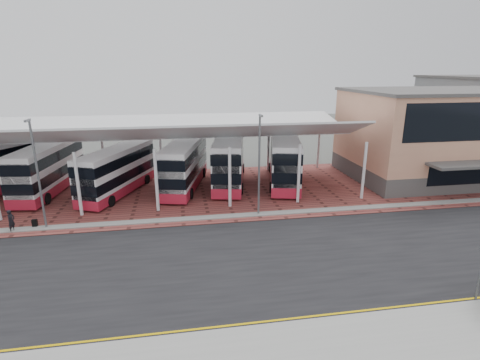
{
  "coord_description": "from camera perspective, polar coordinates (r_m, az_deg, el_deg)",
  "views": [
    {
      "loc": [
        -4.14,
        -21.1,
        11.42
      ],
      "look_at": [
        0.67,
        7.37,
        2.69
      ],
      "focal_mm": 28.0,
      "sensor_mm": 36.0,
      "label": 1
    }
  ],
  "objects": [
    {
      "name": "road",
      "position": [
        23.49,
        1.83,
        -12.25
      ],
      "size": [
        120.0,
        14.0,
        0.02
      ],
      "primitive_type": "cube",
      "color": "black",
      "rests_on": "ground"
    },
    {
      "name": "suitcase",
      "position": [
        31.66,
        -28.8,
        -5.81
      ],
      "size": [
        0.35,
        0.25,
        0.61
      ],
      "primitive_type": "cube",
      "color": "black",
      "rests_on": "forecourt"
    },
    {
      "name": "bus_2",
      "position": [
        36.4,
        -18.17,
        1.25
      ],
      "size": [
        6.18,
        10.43,
        4.25
      ],
      "rotation": [
        0.0,
        0.0,
        -0.4
      ],
      "color": "white",
      "rests_on": "forecourt"
    },
    {
      "name": "yellow_line_near",
      "position": [
        18.6,
        5.73,
        -21.05
      ],
      "size": [
        120.0,
        0.12,
        0.01
      ],
      "primitive_type": "cube",
      "color": "#D8AB00",
      "rests_on": "road"
    },
    {
      "name": "lamp_west",
      "position": [
        29.94,
        -28.5,
        1.11
      ],
      "size": [
        0.16,
        0.9,
        8.07
      ],
      "color": "slate",
      "rests_on": "ground"
    },
    {
      "name": "canopy",
      "position": [
        35.54,
        -12.58,
        7.32
      ],
      "size": [
        37.0,
        11.63,
        7.07
      ],
      "color": "white",
      "rests_on": "ground"
    },
    {
      "name": "bus_4",
      "position": [
        37.83,
        -1.63,
        3.07
      ],
      "size": [
        4.83,
        11.86,
        4.77
      ],
      "rotation": [
        0.0,
        0.0,
        -0.19
      ],
      "color": "white",
      "rests_on": "forecourt"
    },
    {
      "name": "sidewalk",
      "position": [
        17.11,
        7.65,
        -24.93
      ],
      "size": [
        120.0,
        4.0,
        0.14
      ],
      "primitive_type": "cube",
      "color": "gray",
      "rests_on": "ground"
    },
    {
      "name": "ground",
      "position": [
        24.35,
        1.35,
        -11.15
      ],
      "size": [
        140.0,
        140.0,
        0.0
      ],
      "primitive_type": "plane",
      "color": "#4A4C48"
    },
    {
      "name": "north_kerb",
      "position": [
        29.86,
        -0.91,
        -5.52
      ],
      "size": [
        120.0,
        0.8,
        0.14
      ],
      "primitive_type": "cube",
      "color": "gray",
      "rests_on": "ground"
    },
    {
      "name": "yellow_line_far",
      "position": [
        18.83,
        5.47,
        -20.51
      ],
      "size": [
        120.0,
        0.12,
        0.01
      ],
      "primitive_type": "cube",
      "color": "#D8AB00",
      "rests_on": "road"
    },
    {
      "name": "bus_1",
      "position": [
        39.38,
        -27.21,
        1.54
      ],
      "size": [
        4.0,
        11.16,
        4.5
      ],
      "rotation": [
        0.0,
        0.0,
        -0.14
      ],
      "color": "white",
      "rests_on": "forecourt"
    },
    {
      "name": "pedestrian",
      "position": [
        31.47,
        -31.5,
        -5.34
      ],
      "size": [
        0.56,
        0.69,
        1.65
      ],
      "primitive_type": "imported",
      "rotation": [
        0.0,
        0.0,
        1.27
      ],
      "color": "black",
      "rests_on": "forecourt"
    },
    {
      "name": "bus_5",
      "position": [
        38.27,
        6.73,
        3.12
      ],
      "size": [
        5.27,
        11.86,
        4.76
      ],
      "rotation": [
        0.0,
        0.0,
        -0.23
      ],
      "color": "white",
      "rests_on": "forecourt"
    },
    {
      "name": "forecourt",
      "position": [
        36.48,
        0.58,
        -1.37
      ],
      "size": [
        72.0,
        16.0,
        0.06
      ],
      "primitive_type": "cube",
      "color": "brown",
      "rests_on": "ground"
    },
    {
      "name": "terminal",
      "position": [
        44.83,
        28.0,
        6.2
      ],
      "size": [
        18.4,
        14.4,
        9.25
      ],
      "color": "#4F4C4B",
      "rests_on": "ground"
    },
    {
      "name": "bus_3",
      "position": [
        36.82,
        -8.43,
        2.3
      ],
      "size": [
        5.03,
        11.23,
        4.51
      ],
      "rotation": [
        0.0,
        0.0,
        -0.24
      ],
      "color": "white",
      "rests_on": "forecourt"
    },
    {
      "name": "lamp_east",
      "position": [
        28.93,
        2.96,
        2.68
      ],
      "size": [
        0.16,
        0.9,
        8.07
      ],
      "color": "slate",
      "rests_on": "ground"
    }
  ]
}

